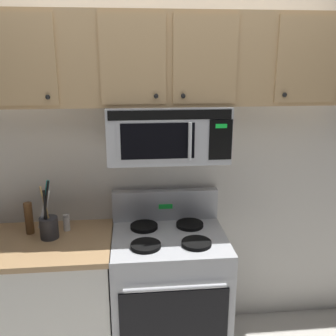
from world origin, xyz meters
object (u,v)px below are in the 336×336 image
at_px(utensil_crock_charcoal, 48,223).
at_px(pepper_mill, 29,218).
at_px(over_range_microwave, 167,132).
at_px(salt_shaker, 67,223).
at_px(stove_range, 169,292).

bearing_deg(utensil_crock_charcoal, pepper_mill, 149.74).
height_order(over_range_microwave, utensil_crock_charcoal, over_range_microwave).
bearing_deg(pepper_mill, salt_shaker, 4.99).
distance_m(utensil_crock_charcoal, pepper_mill, 0.16).
height_order(over_range_microwave, salt_shaker, over_range_microwave).
xyz_separation_m(over_range_microwave, pepper_mill, (-0.93, 0.02, -0.57)).
bearing_deg(salt_shaker, utensil_crock_charcoal, -133.38).
bearing_deg(over_range_microwave, stove_range, -89.86).
bearing_deg(stove_range, utensil_crock_charcoal, 176.37).
relative_size(stove_range, over_range_microwave, 1.47).
distance_m(stove_range, pepper_mill, 1.08).
height_order(stove_range, utensil_crock_charcoal, utensil_crock_charcoal).
relative_size(over_range_microwave, utensil_crock_charcoal, 1.94).
bearing_deg(utensil_crock_charcoal, over_range_microwave, 4.86).
bearing_deg(salt_shaker, over_range_microwave, -3.07).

